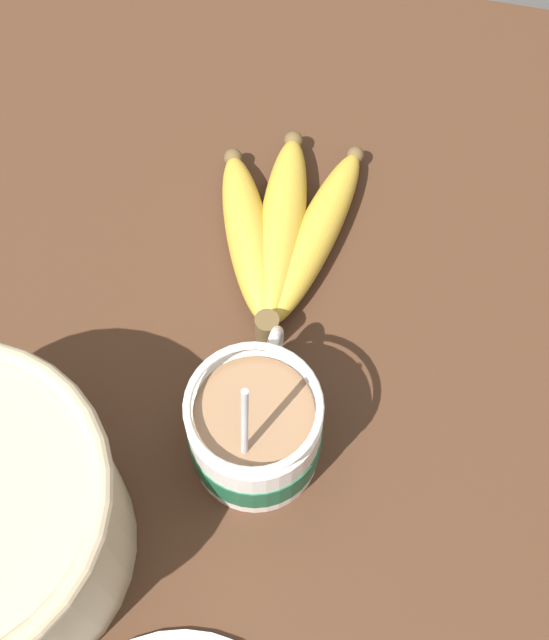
% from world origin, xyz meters
% --- Properties ---
extents(table, '(0.94, 0.94, 0.03)m').
position_xyz_m(table, '(0.00, 0.00, 0.01)').
color(table, '#422819').
rests_on(table, ground).
extents(coffee_mug, '(0.14, 0.10, 0.17)m').
position_xyz_m(coffee_mug, '(-0.06, -0.04, 0.07)').
color(coffee_mug, white).
rests_on(coffee_mug, table).
extents(banana_bunch, '(0.22, 0.14, 0.04)m').
position_xyz_m(banana_bunch, '(0.14, -0.02, 0.04)').
color(banana_bunch, brown).
rests_on(banana_bunch, table).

